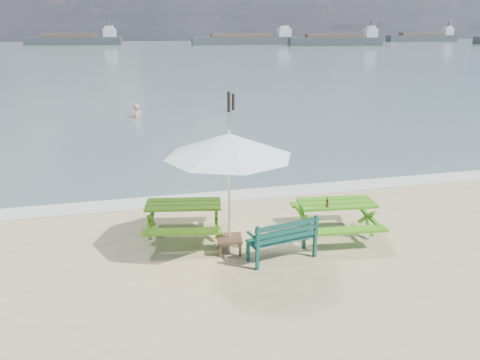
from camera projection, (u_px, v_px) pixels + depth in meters
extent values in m
plane|color=slate|center=(136.00, 53.00, 87.80)|extent=(300.00, 300.00, 0.00)
cube|color=silver|center=(219.00, 196.00, 13.57)|extent=(22.00, 0.90, 0.01)
cube|color=#549D17|center=(183.00, 204.00, 10.78)|extent=(1.84, 1.11, 0.05)
cube|color=#549D17|center=(186.00, 205.00, 11.65)|extent=(1.75, 0.61, 0.05)
cube|color=#549D17|center=(182.00, 232.00, 10.12)|extent=(1.75, 0.61, 0.05)
cube|color=#549D17|center=(184.00, 221.00, 10.92)|extent=(1.77, 1.25, 0.73)
cube|color=#419516|center=(337.00, 203.00, 10.83)|extent=(1.82, 1.00, 0.05)
cube|color=#419516|center=(325.00, 204.00, 11.71)|extent=(1.77, 0.50, 0.05)
cube|color=#419516|center=(348.00, 230.00, 10.16)|extent=(1.77, 0.50, 0.05)
cube|color=#419516|center=(335.00, 220.00, 10.97)|extent=(1.73, 1.16, 0.74)
cube|color=#0F423A|center=(282.00, 238.00, 9.82)|extent=(1.54, 0.72, 0.04)
cube|color=#0F423A|center=(288.00, 231.00, 9.54)|extent=(1.46, 0.33, 0.38)
cube|color=#0F423A|center=(281.00, 248.00, 9.89)|extent=(1.45, 0.76, 0.47)
cube|color=brown|center=(229.00, 239.00, 10.14)|extent=(0.61, 0.61, 0.05)
cube|color=brown|center=(229.00, 246.00, 10.19)|extent=(0.53, 0.53, 0.30)
cylinder|color=silver|center=(229.00, 197.00, 9.84)|extent=(0.05, 0.05, 2.57)
cone|color=white|center=(229.00, 145.00, 9.49)|extent=(3.03, 3.03, 0.48)
cylinder|color=brown|center=(327.00, 204.00, 10.50)|extent=(0.06, 0.06, 0.14)
cylinder|color=brown|center=(327.00, 198.00, 10.45)|extent=(0.03, 0.03, 0.07)
cylinder|color=#A31226|center=(327.00, 204.00, 10.50)|extent=(0.06, 0.06, 0.06)
imported|color=tan|center=(137.00, 121.00, 25.42)|extent=(0.78, 0.60, 1.89)
cylinder|color=black|center=(229.00, 104.00, 26.91)|extent=(0.19, 0.19, 1.38)
cylinder|color=black|center=(233.00, 104.00, 27.59)|extent=(0.17, 0.17, 1.17)
cube|color=#3B4246|center=(422.00, 39.00, 155.63)|extent=(24.28, 5.30, 2.20)
cube|color=silver|center=(447.00, 32.00, 156.54)|extent=(3.05, 3.15, 2.20)
cube|color=#3B4246|center=(335.00, 42.00, 121.73)|extent=(24.84, 7.06, 2.20)
cube|color=silver|center=(370.00, 33.00, 122.04)|extent=(3.30, 3.35, 2.20)
cube|color=#3B4246|center=(245.00, 41.00, 128.06)|extent=(29.25, 5.15, 2.20)
cube|color=silver|center=(284.00, 33.00, 129.46)|extent=(3.61, 3.14, 2.20)
cube|color=#3B4246|center=(74.00, 41.00, 126.40)|extent=(25.71, 7.34, 2.20)
cube|color=silver|center=(110.00, 33.00, 126.68)|extent=(3.42, 3.38, 2.20)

